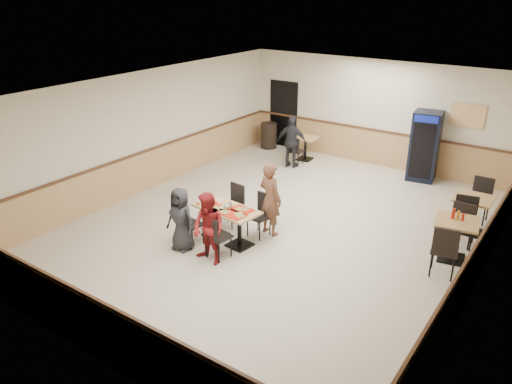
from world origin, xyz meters
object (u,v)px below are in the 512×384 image
Objects in this scene: diner_woman_left at (181,219)px; back_table at (305,145)px; pepsi_cooler at (425,146)px; trash_bin at (269,136)px; side_table_near at (455,234)px; diner_man_opposite at (270,199)px; diner_woman_right at (209,229)px; lone_diner at (292,142)px; main_table at (227,219)px; side_table_far at (472,209)px.

diner_woman_left reaches higher than back_table.
pepsi_cooler is 4.94m from trash_bin.
diner_woman_left is 5.25m from side_table_near.
diner_woman_right is at bearing 92.21° from diner_man_opposite.
pepsi_cooler reaches higher than back_table.
lone_diner is at bearing 152.70° from side_table_near.
back_table is 1.59m from trash_bin.
diner_woman_right is (0.25, -0.87, 0.21)m from main_table.
pepsi_cooler reaches higher than side_table_near.
side_table_far is (3.74, 4.12, -0.17)m from diner_woman_right.
diner_man_opposite reaches higher than lone_diner.
side_table_near is 0.48× the size of pepsi_cooler.
pepsi_cooler is at bearing 66.09° from diner_woman_left.
side_table_far reaches higher than back_table.
back_table is (-1.23, 5.36, -0.03)m from main_table.
pepsi_cooler reaches higher than diner_woman_right.
diner_man_opposite reaches higher than side_table_near.
diner_man_opposite is 1.96× the size of trash_bin.
trash_bin is (-4.91, -0.04, -0.53)m from pepsi_cooler.
lone_diner is 1.68× the size of side_table_near.
side_table_near reaches higher than back_table.
main_table is at bearing -118.57° from pepsi_cooler.
lone_diner is 0.84m from back_table.
pepsi_cooler is (2.67, 6.54, 0.28)m from diner_woman_left.
side_table_far is 5.63m from back_table.
diner_woman_right is 1.99× the size of back_table.
diner_woman_left is at bearing -117.90° from main_table.
diner_woman_right is 0.94× the size of lone_diner.
back_table is (-1.48, 6.23, -0.24)m from diner_woman_right.
back_table is at bearing -12.77° from trash_bin.
side_table_near is at bearing -89.81° from side_table_far.
side_table_far is 1.13× the size of back_table.
side_table_far is (3.46, 2.47, -0.26)m from diner_man_opposite.
diner_man_opposite is 1.76× the size of side_table_near.
main_table is 5.15m from side_table_far.
diner_woman_right is 0.76× the size of pepsi_cooler.
back_table is (-5.22, 2.11, -0.07)m from side_table_far.
diner_man_opposite is 0.85× the size of pepsi_cooler.
trash_bin reaches higher than main_table.
side_table_near is 7.78m from trash_bin.
side_table_far is at bearing -20.02° from trash_bin.
side_table_near is 6.28m from back_table.
side_table_far is at bearing 154.22° from lone_diner.
pepsi_cooler reaches higher than side_table_far.
diner_woman_right is 6.89m from pepsi_cooler.
diner_woman_right reaches higher than main_table.
lone_diner is 0.81× the size of pepsi_cooler.
diner_woman_right is 4.65m from side_table_near.
trash_bin is at bearing 167.23° from back_table.
diner_woman_right is (0.78, -0.09, 0.05)m from diner_woman_left.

